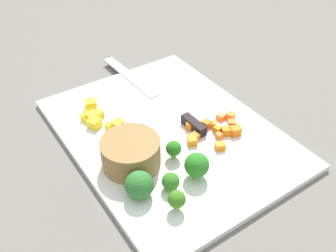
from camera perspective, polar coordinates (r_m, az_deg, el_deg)
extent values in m
plane|color=slate|center=(0.70, 0.00, -1.40)|extent=(4.00, 4.00, 0.00)
cube|color=white|center=(0.69, 0.00, -1.02)|extent=(0.45, 0.34, 0.01)
cylinder|color=olive|center=(0.61, -5.66, -4.07)|extent=(0.10, 0.10, 0.05)
cube|color=silver|center=(0.84, -5.83, 7.49)|extent=(0.19, 0.03, 0.00)
cube|color=black|center=(0.69, 3.90, 0.17)|extent=(0.06, 0.02, 0.02)
cube|color=orange|center=(0.72, 9.40, 1.50)|extent=(0.02, 0.02, 0.01)
cube|color=orange|center=(0.69, 10.57, -0.46)|extent=(0.02, 0.01, 0.01)
cube|color=orange|center=(0.70, 9.71, 0.23)|extent=(0.02, 0.02, 0.02)
cube|color=orange|center=(0.65, 7.90, -3.07)|extent=(0.02, 0.02, 0.01)
cube|color=orange|center=(0.68, 7.72, -1.46)|extent=(0.01, 0.01, 0.01)
cube|color=orange|center=(0.72, 7.95, 1.31)|extent=(0.02, 0.01, 0.01)
cube|color=orange|center=(0.70, 6.76, 0.23)|extent=(0.02, 0.02, 0.01)
cube|color=orange|center=(0.69, 7.47, -0.56)|extent=(0.02, 0.01, 0.01)
cube|color=orange|center=(0.68, 10.13, -0.76)|extent=(0.02, 0.02, 0.02)
cube|color=orange|center=(0.67, 3.98, -1.67)|extent=(0.02, 0.02, 0.01)
cube|color=orange|center=(0.69, 3.55, 0.16)|extent=(0.03, 0.03, 0.01)
cube|color=orange|center=(0.68, 8.87, -0.77)|extent=(0.02, 0.02, 0.01)
cube|color=orange|center=(0.66, 3.68, -2.30)|extent=(0.02, 0.02, 0.01)
cube|color=orange|center=(0.70, 5.79, 0.32)|extent=(0.02, 0.02, 0.01)
cube|color=yellow|center=(0.69, -8.78, -0.14)|extent=(0.02, 0.02, 0.01)
cube|color=yellow|center=(0.73, -12.26, 1.38)|extent=(0.02, 0.02, 0.01)
cube|color=yellow|center=(0.73, -10.24, 1.87)|extent=(0.01, 0.01, 0.01)
cube|color=yellow|center=(0.69, -7.60, 0.09)|extent=(0.02, 0.03, 0.02)
cube|color=yellow|center=(0.75, -11.60, 3.15)|extent=(0.03, 0.03, 0.02)
cube|color=yellow|center=(0.70, -11.08, 0.44)|extent=(0.03, 0.03, 0.02)
cube|color=yellow|center=(0.72, -11.30, 1.33)|extent=(0.03, 0.03, 0.02)
cylinder|color=#80B169|center=(0.60, 4.29, -7.13)|extent=(0.01, 0.01, 0.01)
sphere|color=#287721|center=(0.59, 4.38, -5.91)|extent=(0.04, 0.04, 0.04)
cylinder|color=#82B354|center=(0.63, 0.85, -4.36)|extent=(0.01, 0.01, 0.01)
sphere|color=#28721E|center=(0.62, 0.86, -3.41)|extent=(0.03, 0.03, 0.03)
cylinder|color=#8ABD59|center=(0.59, 0.40, -9.15)|extent=(0.01, 0.01, 0.01)
sphere|color=#317420|center=(0.58, 0.40, -8.37)|extent=(0.03, 0.03, 0.03)
cylinder|color=#8DB06B|center=(0.56, 1.30, -11.98)|extent=(0.01, 0.01, 0.01)
sphere|color=#39711C|center=(0.55, 1.33, -11.02)|extent=(0.03, 0.03, 0.03)
cylinder|color=#88B354|center=(0.58, -4.28, -10.02)|extent=(0.02, 0.02, 0.01)
sphere|color=#2C6D2E|center=(0.57, -4.37, -8.89)|extent=(0.04, 0.04, 0.04)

